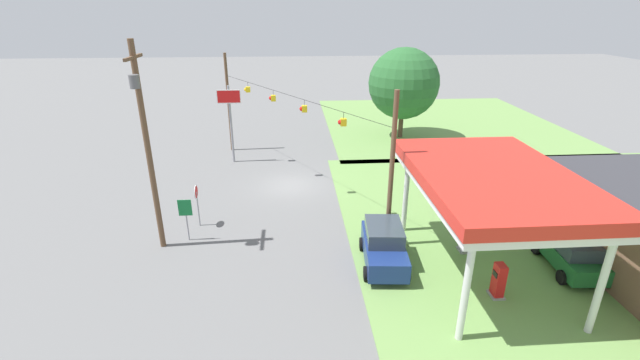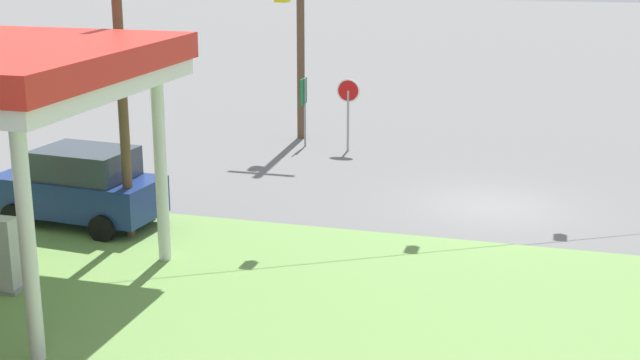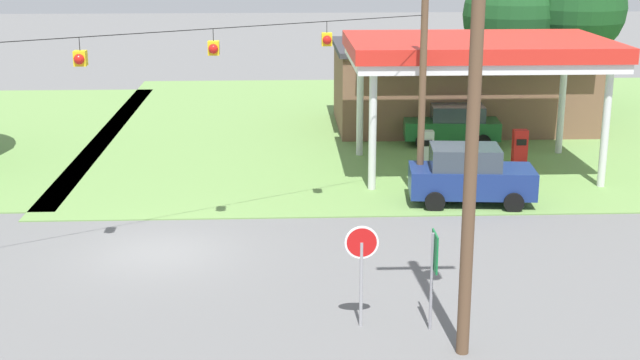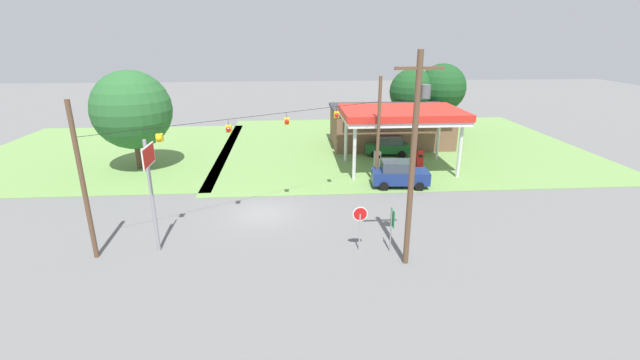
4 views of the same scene
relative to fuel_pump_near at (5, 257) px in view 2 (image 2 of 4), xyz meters
The scene contains 6 objects.
ground_plane 12.79m from the fuel_pump_near, 136.17° to the right, with size 160.00×160.00×0.00m, color slate.
fuel_pump_near is the anchor object (origin of this frame).
car_at_pumps_front 4.47m from the fuel_pump_near, 79.73° to the right, with size 4.37×2.38×2.02m.
stop_sign_roadside 14.62m from the fuel_pump_near, 105.08° to the right, with size 0.80×0.08×2.50m.
route_sign 14.54m from the fuel_pump_near, 98.49° to the right, with size 0.10×0.70×2.40m.
signal_span_gantry 13.31m from the fuel_pump_near, 136.13° to the right, with size 16.99×10.24×8.19m.
Camera 2 is at (-1.79, 23.74, 7.24)m, focal length 50.00 mm.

